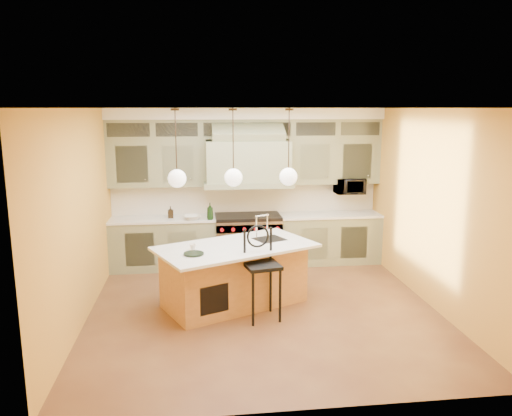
{
  "coord_description": "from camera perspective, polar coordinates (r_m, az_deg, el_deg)",
  "views": [
    {
      "loc": [
        -0.93,
        -6.8,
        2.9
      ],
      "look_at": [
        -0.02,
        0.7,
        1.38
      ],
      "focal_mm": 35.0,
      "sensor_mm": 36.0,
      "label": 1
    }
  ],
  "objects": [
    {
      "name": "cup",
      "position": [
        7.14,
        -7.23,
        -4.45
      ],
      "size": [
        0.1,
        0.1,
        0.09
      ],
      "primitive_type": "imported",
      "rotation": [
        0.0,
        0.0,
        0.05
      ],
      "color": "white",
      "rests_on": "kitchen_island"
    },
    {
      "name": "oil_bottle_a",
      "position": [
        8.92,
        -5.28,
        -0.38
      ],
      "size": [
        0.12,
        0.12,
        0.31
      ],
      "primitive_type": "imported",
      "rotation": [
        0.0,
        0.0,
        -0.06
      ],
      "color": "black",
      "rests_on": "back_cabinetry"
    },
    {
      "name": "floor",
      "position": [
        7.45,
        0.84,
        -11.53
      ],
      "size": [
        5.0,
        5.0,
        0.0
      ],
      "primitive_type": "plane",
      "color": "#58311E",
      "rests_on": "ground"
    },
    {
      "name": "fruit_bowl",
      "position": [
        8.99,
        -7.29,
        -1.07
      ],
      "size": [
        0.34,
        0.34,
        0.08
      ],
      "primitive_type": "imported",
      "rotation": [
        0.0,
        0.0,
        0.1
      ],
      "color": "silver",
      "rests_on": "back_cabinetry"
    },
    {
      "name": "back_cabinetry",
      "position": [
        9.2,
        -1.01,
        2.17
      ],
      "size": [
        5.0,
        0.77,
        2.9
      ],
      "color": "gray",
      "rests_on": "floor"
    },
    {
      "name": "wall_left",
      "position": [
        7.13,
        -19.46,
        -1.03
      ],
      "size": [
        0.0,
        5.0,
        5.0
      ],
      "primitive_type": "plane",
      "rotation": [
        1.57,
        0.0,
        1.57
      ],
      "color": "gold",
      "rests_on": "ground"
    },
    {
      "name": "pendant_right",
      "position": [
        7.26,
        3.72,
        3.82
      ],
      "size": [
        0.26,
        0.26,
        1.11
      ],
      "color": "#2D2319",
      "rests_on": "ceiling"
    },
    {
      "name": "ceiling",
      "position": [
        6.87,
        0.91,
        11.37
      ],
      "size": [
        5.0,
        5.0,
        0.0
      ],
      "primitive_type": "plane",
      "rotation": [
        3.14,
        0.0,
        0.0
      ],
      "color": "white",
      "rests_on": "wall_back"
    },
    {
      "name": "kitchen_island",
      "position": [
        7.5,
        -2.45,
        -7.52
      ],
      "size": [
        2.56,
        2.04,
        1.35
      ],
      "rotation": [
        0.0,
        0.0,
        0.43
      ],
      "color": "#A36E3A",
      "rests_on": "floor"
    },
    {
      "name": "pendant_left",
      "position": [
        7.15,
        -9.02,
        3.58
      ],
      "size": [
        0.26,
        0.26,
        1.11
      ],
      "color": "#2D2319",
      "rests_on": "ceiling"
    },
    {
      "name": "range",
      "position": [
        9.31,
        -0.93,
        -3.66
      ],
      "size": [
        1.2,
        0.74,
        0.96
      ],
      "color": "silver",
      "rests_on": "floor"
    },
    {
      "name": "wall_right",
      "position": [
        7.76,
        19.5,
        -0.07
      ],
      "size": [
        0.0,
        5.0,
        5.0
      ],
      "primitive_type": "plane",
      "rotation": [
        1.57,
        0.0,
        -1.57
      ],
      "color": "gold",
      "rests_on": "ground"
    },
    {
      "name": "microwave",
      "position": [
        9.61,
        10.63,
        2.49
      ],
      "size": [
        0.54,
        0.37,
        0.3
      ],
      "primitive_type": "imported",
      "color": "black",
      "rests_on": "back_cabinetry"
    },
    {
      "name": "oil_bottle_b",
      "position": [
        9.16,
        -9.74,
        -0.47
      ],
      "size": [
        0.1,
        0.1,
        0.21
      ],
      "primitive_type": "imported",
      "rotation": [
        0.0,
        0.0,
        0.03
      ],
      "color": "black",
      "rests_on": "back_cabinetry"
    },
    {
      "name": "pendant_center",
      "position": [
        7.16,
        -2.59,
        3.73
      ],
      "size": [
        0.26,
        0.26,
        1.11
      ],
      "color": "#2D2319",
      "rests_on": "ceiling"
    },
    {
      "name": "wall_front",
      "position": [
        4.63,
        5.08,
        -6.91
      ],
      "size": [
        5.0,
        0.0,
        5.0
      ],
      "primitive_type": "plane",
      "rotation": [
        -1.57,
        0.0,
        0.0
      ],
      "color": "gold",
      "rests_on": "ground"
    },
    {
      "name": "counter_stool",
      "position": [
        6.94,
        0.62,
        -6.67
      ],
      "size": [
        0.54,
        0.54,
        1.31
      ],
      "rotation": [
        0.0,
        0.0,
        0.19
      ],
      "color": "black",
      "rests_on": "floor"
    },
    {
      "name": "wall_back",
      "position": [
        9.46,
        -1.18,
        2.55
      ],
      "size": [
        5.0,
        0.0,
        5.0
      ],
      "primitive_type": "plane",
      "rotation": [
        1.57,
        0.0,
        0.0
      ],
      "color": "gold",
      "rests_on": "ground"
    }
  ]
}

